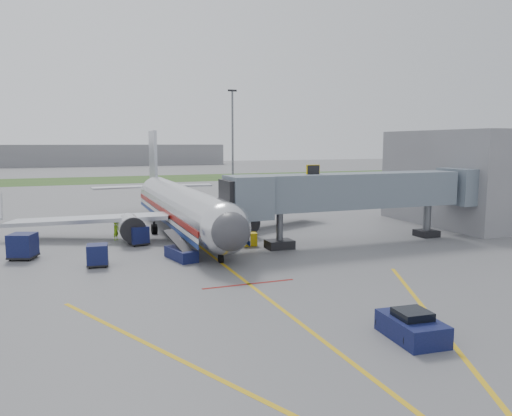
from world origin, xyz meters
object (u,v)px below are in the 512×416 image
object	(u,v)px
airliner	(181,206)
ramp_worker	(116,231)
pushback_tug	(412,327)
belt_loader	(181,253)

from	to	relation	value
airliner	ramp_worker	size ratio (longest dim) A/B	21.27
pushback_tug	belt_loader	bearing A→B (deg)	108.58
belt_loader	ramp_worker	distance (m)	10.32
belt_loader	airliner	bearing A→B (deg)	77.37
airliner	belt_loader	size ratio (longest dim) A/B	8.60
pushback_tug	airliner	bearing A→B (deg)	97.24
airliner	belt_loader	bearing A→B (deg)	-102.63
airliner	belt_loader	xyz separation A→B (m)	(-2.51, -11.21, -2.16)
airliner	pushback_tug	distance (m)	30.34
airliner	ramp_worker	world-z (taller)	airliner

